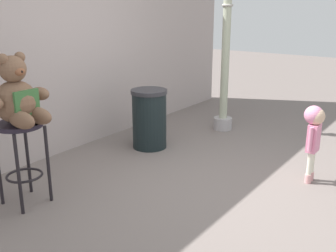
# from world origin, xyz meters

# --- Properties ---
(ground_plane) EXTENTS (24.00, 24.00, 0.00)m
(ground_plane) POSITION_xyz_m (0.00, 0.00, 0.00)
(ground_plane) COLOR slate
(building_wall) EXTENTS (7.29, 0.30, 3.12)m
(building_wall) POSITION_xyz_m (0.00, 2.20, 1.56)
(building_wall) COLOR #AD9F9C
(building_wall) RESTS_ON ground_plane
(bar_stool_with_teddy) EXTENTS (0.43, 0.43, 0.80)m
(bar_stool_with_teddy) POSITION_xyz_m (-1.27, 1.24, 0.58)
(bar_stool_with_teddy) COLOR black
(bar_stool_with_teddy) RESTS_ON ground_plane
(teddy_bear) EXTENTS (0.61, 0.55, 0.63)m
(teddy_bear) POSITION_xyz_m (-1.27, 1.21, 1.03)
(teddy_bear) COLOR brown
(teddy_bear) RESTS_ON bar_stool_with_teddy
(child_walking) EXTENTS (0.27, 0.21, 0.84)m
(child_walking) POSITION_xyz_m (0.81, -0.80, 0.61)
(child_walking) COLOR pink
(child_walking) RESTS_ON ground_plane
(trash_bin) EXTENTS (0.47, 0.47, 0.78)m
(trash_bin) POSITION_xyz_m (0.65, 1.27, 0.39)
(trash_bin) COLOR black
(trash_bin) RESTS_ON ground_plane
(lamppost) EXTENTS (0.28, 0.28, 3.17)m
(lamppost) POSITION_xyz_m (1.95, 0.87, 1.28)
(lamppost) COLOR #A59FA1
(lamppost) RESTS_ON ground_plane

